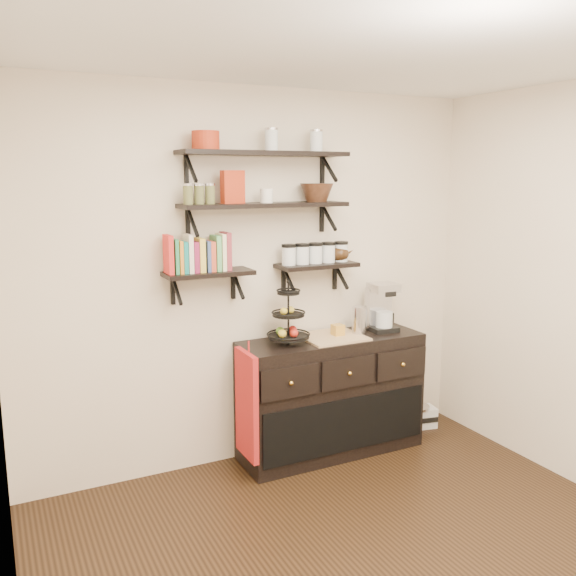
% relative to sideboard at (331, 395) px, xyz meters
% --- Properties ---
extents(ceiling, '(3.50, 3.50, 0.02)m').
position_rel_sideboard_xyz_m(ceiling, '(-0.49, -1.51, 2.25)').
color(ceiling, white).
rests_on(ceiling, back_wall).
extents(back_wall, '(3.50, 0.02, 2.70)m').
position_rel_sideboard_xyz_m(back_wall, '(-0.49, 0.24, 0.90)').
color(back_wall, '#F1E3CD').
rests_on(back_wall, ground).
extents(left_wall, '(0.02, 3.50, 2.70)m').
position_rel_sideboard_xyz_m(left_wall, '(-2.24, -1.51, 0.90)').
color(left_wall, '#F1E3CD').
rests_on(left_wall, ground).
extents(shelf_top, '(1.20, 0.27, 0.23)m').
position_rel_sideboard_xyz_m(shelf_top, '(-0.49, 0.10, 1.78)').
color(shelf_top, black).
rests_on(shelf_top, back_wall).
extents(shelf_mid, '(1.20, 0.27, 0.23)m').
position_rel_sideboard_xyz_m(shelf_mid, '(-0.49, 0.10, 1.43)').
color(shelf_mid, black).
rests_on(shelf_mid, back_wall).
extents(shelf_low_left, '(0.60, 0.25, 0.23)m').
position_rel_sideboard_xyz_m(shelf_low_left, '(-0.91, 0.12, 0.98)').
color(shelf_low_left, black).
rests_on(shelf_low_left, back_wall).
extents(shelf_low_right, '(0.60, 0.25, 0.23)m').
position_rel_sideboard_xyz_m(shelf_low_right, '(-0.07, 0.12, 0.98)').
color(shelf_low_right, black).
rests_on(shelf_low_right, back_wall).
extents(cookbooks, '(0.43, 0.15, 0.26)m').
position_rel_sideboard_xyz_m(cookbooks, '(-0.96, 0.12, 1.11)').
color(cookbooks, red).
rests_on(cookbooks, shelf_low_left).
extents(glass_canisters, '(0.54, 0.10, 0.13)m').
position_rel_sideboard_xyz_m(glass_canisters, '(-0.08, 0.12, 1.06)').
color(glass_canisters, silver).
rests_on(glass_canisters, shelf_low_right).
extents(sideboard, '(1.40, 0.50, 0.92)m').
position_rel_sideboard_xyz_m(sideboard, '(0.00, 0.00, 0.00)').
color(sideboard, black).
rests_on(sideboard, floor).
extents(fruit_stand, '(0.30, 0.30, 0.44)m').
position_rel_sideboard_xyz_m(fruit_stand, '(-0.36, 0.00, 0.60)').
color(fruit_stand, black).
rests_on(fruit_stand, sideboard).
extents(candle, '(0.08, 0.08, 0.08)m').
position_rel_sideboard_xyz_m(candle, '(0.05, 0.00, 0.50)').
color(candle, '#BC862B').
rests_on(candle, sideboard).
extents(coffee_maker, '(0.21, 0.21, 0.38)m').
position_rel_sideboard_xyz_m(coffee_maker, '(0.46, 0.03, 0.63)').
color(coffee_maker, black).
rests_on(coffee_maker, sideboard).
extents(thermal_carafe, '(0.11, 0.11, 0.22)m').
position_rel_sideboard_xyz_m(thermal_carafe, '(0.23, -0.02, 0.56)').
color(thermal_carafe, silver).
rests_on(thermal_carafe, sideboard).
extents(apron, '(0.04, 0.32, 0.75)m').
position_rel_sideboard_xyz_m(apron, '(-0.73, -0.10, 0.08)').
color(apron, '#B62313').
rests_on(apron, sideboard).
extents(radio, '(0.34, 0.25, 0.19)m').
position_rel_sideboard_xyz_m(radio, '(0.88, 0.07, -0.36)').
color(radio, silver).
rests_on(radio, floor).
extents(recipe_box, '(0.17, 0.09, 0.22)m').
position_rel_sideboard_xyz_m(recipe_box, '(-0.73, 0.10, 1.56)').
color(recipe_box, '#A72C13').
rests_on(recipe_box, shelf_mid).
extents(walnut_bowl, '(0.24, 0.24, 0.13)m').
position_rel_sideboard_xyz_m(walnut_bowl, '(-0.08, 0.10, 1.51)').
color(walnut_bowl, black).
rests_on(walnut_bowl, shelf_mid).
extents(ramekins, '(0.09, 0.09, 0.10)m').
position_rel_sideboard_xyz_m(ramekins, '(-0.48, 0.10, 1.50)').
color(ramekins, white).
rests_on(ramekins, shelf_mid).
extents(teapot, '(0.20, 0.17, 0.14)m').
position_rel_sideboard_xyz_m(teapot, '(0.13, 0.12, 1.07)').
color(teapot, '#321F0F').
rests_on(teapot, shelf_low_right).
extents(red_pot, '(0.18, 0.18, 0.12)m').
position_rel_sideboard_xyz_m(red_pot, '(-0.91, 0.10, 1.86)').
color(red_pot, '#A72C13').
rests_on(red_pot, shelf_top).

